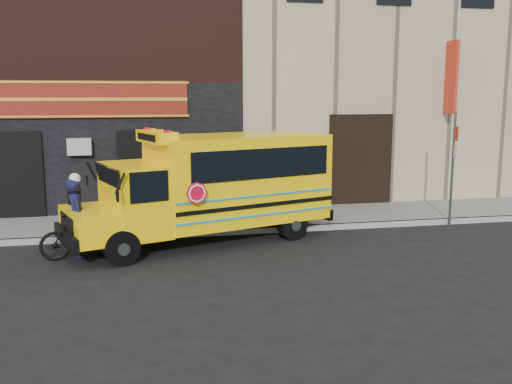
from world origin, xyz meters
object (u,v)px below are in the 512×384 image
Objects in this scene: sign_pole at (453,164)px; cyclist at (77,220)px; school_bus at (216,184)px; bicycle at (79,236)px.

sign_pole is 1.79× the size of cyclist.
cyclist is at bearing -172.28° from sign_pole.
school_bus is 3.90× the size of cyclist.
sign_pole is (6.95, 0.38, 0.31)m from school_bus.
school_bus is 3.64m from bicycle.
sign_pole reaches higher than cyclist.
sign_pole is at bearing -97.99° from cyclist.
cyclist reaches higher than bicycle.
school_bus is 4.01× the size of bicycle.
bicycle is at bearing -172.12° from sign_pole.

